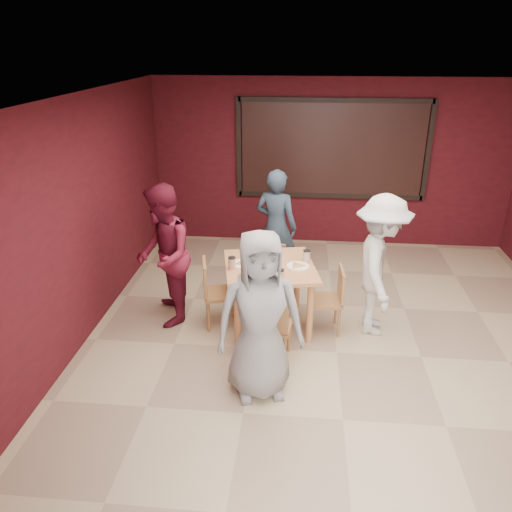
# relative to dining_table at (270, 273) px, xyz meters

# --- Properties ---
(floor) EXTENTS (7.00, 7.00, 0.00)m
(floor) POSITION_rel_dining_table_xyz_m (0.82, -0.52, -0.73)
(floor) COLOR tan
(floor) RESTS_ON ground
(window_blinds) EXTENTS (3.00, 0.02, 1.50)m
(window_blinds) POSITION_rel_dining_table_xyz_m (0.82, 2.93, 0.92)
(window_blinds) COLOR black
(dining_table) EXTENTS (1.25, 1.25, 0.99)m
(dining_table) POSITION_rel_dining_table_xyz_m (0.00, 0.00, 0.00)
(dining_table) COLOR tan
(dining_table) RESTS_ON floor
(chair_front) EXTENTS (0.44, 0.44, 0.83)m
(chair_front) POSITION_rel_dining_table_xyz_m (0.08, -0.76, -0.26)
(chair_front) COLOR #A1793E
(chair_front) RESTS_ON floor
(chair_back) EXTENTS (0.50, 0.50, 0.80)m
(chair_back) POSITION_rel_dining_table_xyz_m (-0.06, 0.74, -0.28)
(chair_back) COLOR #A1793E
(chair_back) RESTS_ON floor
(chair_left) EXTENTS (0.50, 0.50, 0.87)m
(chair_left) POSITION_rel_dining_table_xyz_m (-0.67, -0.03, -0.24)
(chair_left) COLOR #A1793E
(chair_left) RESTS_ON floor
(chair_right) EXTENTS (0.43, 0.43, 0.83)m
(chair_right) POSITION_rel_dining_table_xyz_m (0.75, -0.03, -0.26)
(chair_right) COLOR #A1793E
(chair_right) RESTS_ON floor
(diner_front) EXTENTS (0.97, 0.76, 1.76)m
(diner_front) POSITION_rel_dining_table_xyz_m (-0.01, -1.28, 0.15)
(diner_front) COLOR gray
(diner_front) RESTS_ON floor
(diner_back) EXTENTS (0.71, 0.57, 1.69)m
(diner_back) POSITION_rel_dining_table_xyz_m (0.00, 1.32, 0.12)
(diner_back) COLOR #2E4051
(diner_back) RESTS_ON floor
(diner_left) EXTENTS (0.87, 1.01, 1.79)m
(diner_left) POSITION_rel_dining_table_xyz_m (-1.31, 0.03, 0.16)
(diner_left) COLOR maroon
(diner_left) RESTS_ON floor
(diner_right) EXTENTS (0.71, 1.16, 1.74)m
(diner_right) POSITION_rel_dining_table_xyz_m (1.31, 0.04, 0.14)
(diner_right) COLOR silver
(diner_right) RESTS_ON floor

